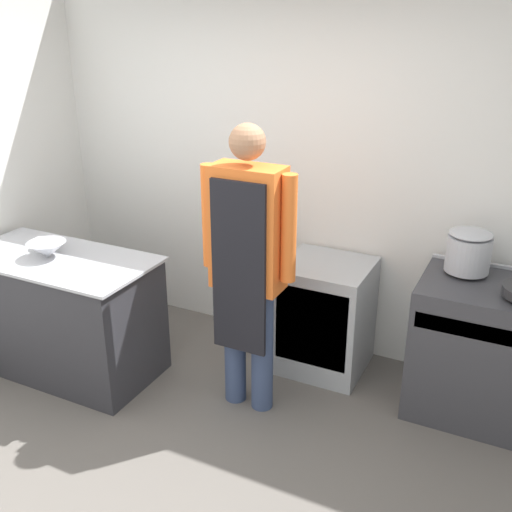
{
  "coord_description": "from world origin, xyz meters",
  "views": [
    {
      "loc": [
        1.63,
        -2.02,
        2.41
      ],
      "look_at": [
        0.12,
        1.03,
        1.01
      ],
      "focal_mm": 42.0,
      "sensor_mm": 36.0,
      "label": 1
    }
  ],
  "objects_px": {
    "fridge_unit": "(325,316)",
    "person_cook": "(247,256)",
    "stove": "(486,351)",
    "mixing_bowl": "(47,250)",
    "stock_pot": "(469,250)"
  },
  "relations": [
    {
      "from": "stove",
      "to": "fridge_unit",
      "type": "distance_m",
      "value": 1.09
    },
    {
      "from": "person_cook",
      "to": "stock_pot",
      "type": "distance_m",
      "value": 1.36
    },
    {
      "from": "fridge_unit",
      "to": "stock_pot",
      "type": "distance_m",
      "value": 1.1
    },
    {
      "from": "stove",
      "to": "mixing_bowl",
      "type": "relative_size",
      "value": 3.48
    },
    {
      "from": "mixing_bowl",
      "to": "person_cook",
      "type": "bearing_deg",
      "value": 8.53
    },
    {
      "from": "fridge_unit",
      "to": "person_cook",
      "type": "relative_size",
      "value": 0.44
    },
    {
      "from": "stove",
      "to": "mixing_bowl",
      "type": "height_order",
      "value": "mixing_bowl"
    },
    {
      "from": "fridge_unit",
      "to": "person_cook",
      "type": "height_order",
      "value": "person_cook"
    },
    {
      "from": "stove",
      "to": "person_cook",
      "type": "xyz_separation_m",
      "value": [
        -1.37,
        -0.58,
        0.6
      ]
    },
    {
      "from": "stove",
      "to": "person_cook",
      "type": "bearing_deg",
      "value": -156.98
    },
    {
      "from": "mixing_bowl",
      "to": "stove",
      "type": "bearing_deg",
      "value": 15.94
    },
    {
      "from": "stove",
      "to": "stock_pot",
      "type": "distance_m",
      "value": 0.64
    },
    {
      "from": "person_cook",
      "to": "mixing_bowl",
      "type": "bearing_deg",
      "value": -171.47
    },
    {
      "from": "fridge_unit",
      "to": "mixing_bowl",
      "type": "relative_size",
      "value": 3.09
    },
    {
      "from": "stock_pot",
      "to": "stove",
      "type": "bearing_deg",
      "value": -30.06
    }
  ]
}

